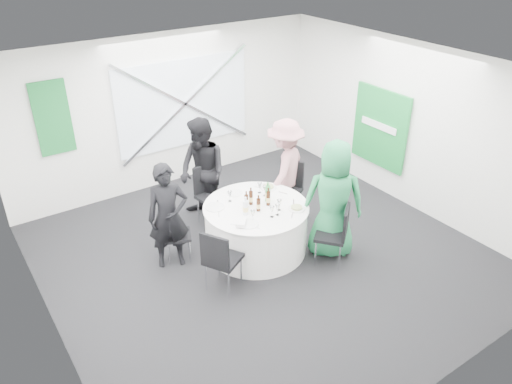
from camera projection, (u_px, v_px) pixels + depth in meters
floor at (263, 255)px, 7.53m from camera, size 6.00×6.00×0.00m
ceiling at (265, 71)px, 6.17m from camera, size 6.00×6.00×0.00m
wall_back at (169, 111)px, 9.02m from camera, size 6.00×0.00×6.00m
wall_front at (448, 291)px, 4.69m from camera, size 6.00×0.00×6.00m
wall_left at (37, 243)px, 5.37m from camera, size 0.00×6.00×6.00m
wall_right at (411, 127)px, 8.33m from camera, size 0.00×6.00×6.00m
window_panel at (184, 103)px, 9.09m from camera, size 2.60×0.03×1.60m
window_brace_a at (185, 104)px, 9.06m from camera, size 2.63×0.05×1.84m
window_brace_b at (185, 104)px, 9.06m from camera, size 2.63×0.05×1.84m
green_banner at (53, 118)px, 7.85m from camera, size 0.55×0.04×1.20m
green_sign at (380, 128)px, 8.84m from camera, size 0.05×1.20×1.40m
banquet_table at (256, 228)px, 7.49m from camera, size 1.56×1.56×0.76m
chair_back at (209, 190)px, 8.11m from camera, size 0.51×0.52×0.99m
chair_back_left at (172, 231)px, 7.23m from camera, size 0.50×0.49×0.82m
chair_back_right at (289, 184)px, 8.33m from camera, size 0.59×0.59×0.95m
chair_front_right at (337, 231)px, 7.12m from camera, size 0.60×0.60×0.94m
chair_front_left at (220, 257)px, 6.55m from camera, size 0.60×0.59×0.96m
person_man_back_left at (168, 216)px, 6.99m from camera, size 0.67×0.55×1.59m
person_man_back at (203, 172)px, 8.01m from camera, size 0.62×0.93×1.77m
person_woman_pink at (285, 169)px, 8.20m from camera, size 1.20×1.01×1.69m
person_woman_green at (333, 200)px, 7.18m from camera, size 1.05×0.99×1.81m
plate_back at (234, 193)px, 7.64m from camera, size 0.24×0.24×0.01m
plate_back_left at (215, 207)px, 7.27m from camera, size 0.29×0.29×0.01m
plate_back_right at (268, 187)px, 7.79m from camera, size 0.26×0.26×0.04m
plate_front_right at (297, 208)px, 7.23m from camera, size 0.25×0.25×0.04m
plate_front_left at (249, 224)px, 6.88m from camera, size 0.26×0.26×0.01m
napkin at (241, 223)px, 6.84m from camera, size 0.22×0.22×0.05m
beer_bottle_a at (246, 201)px, 7.22m from camera, size 0.06×0.06×0.27m
beer_bottle_b at (251, 198)px, 7.31m from camera, size 0.06×0.06×0.27m
beer_bottle_c at (268, 199)px, 7.29m from camera, size 0.06×0.06×0.28m
beer_bottle_d at (258, 205)px, 7.15m from camera, size 0.06×0.06×0.25m
green_water_bottle at (268, 194)px, 7.39m from camera, size 0.08×0.08×0.31m
clear_water_bottle at (246, 208)px, 7.06m from camera, size 0.08×0.08×0.28m
wine_glass_a at (272, 209)px, 6.99m from camera, size 0.07×0.07×0.17m
wine_glass_b at (260, 186)px, 7.61m from camera, size 0.07×0.07×0.17m
wine_glass_c at (279, 202)px, 7.16m from camera, size 0.07×0.07×0.17m
wine_glass_d at (265, 188)px, 7.52m from camera, size 0.07×0.07×0.17m
wine_glass_e at (278, 207)px, 7.04m from camera, size 0.07×0.07×0.17m
wine_glass_f at (253, 213)px, 6.90m from camera, size 0.07×0.07×0.17m
wine_glass_g at (230, 194)px, 7.38m from camera, size 0.07×0.07×0.17m
fork_a at (292, 216)px, 7.07m from camera, size 0.12×0.12×0.01m
knife_a at (294, 202)px, 7.42m from camera, size 0.11×0.13×0.01m
fork_b at (283, 193)px, 7.65m from camera, size 0.08×0.14×0.01m
knife_b at (259, 187)px, 7.81m from camera, size 0.10×0.13×0.01m
fork_c at (218, 203)px, 7.39m from camera, size 0.08×0.14×0.01m
knife_c at (219, 214)px, 7.11m from camera, size 0.08×0.14×0.01m
fork_d at (236, 225)px, 6.87m from camera, size 0.11×0.12×0.01m
knife_d at (254, 228)px, 6.80m from camera, size 0.10×0.13×0.01m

